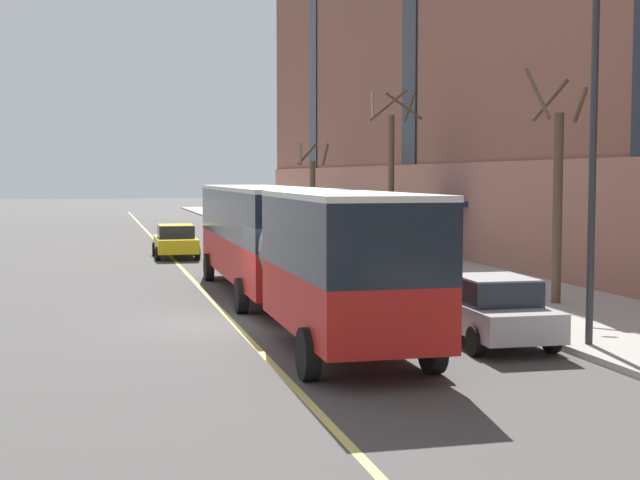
{
  "coord_description": "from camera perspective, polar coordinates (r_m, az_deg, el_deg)",
  "views": [
    {
      "loc": [
        -3.21,
        -22.78,
        3.83
      ],
      "look_at": [
        3.7,
        4.47,
        1.8
      ],
      "focal_mm": 50.0,
      "sensor_mm": 36.0,
      "label": 1
    }
  ],
  "objects": [
    {
      "name": "street_tree_far_uptown",
      "position": [
        40.15,
        4.61,
        4.52
      ],
      "size": [
        2.35,
        2.36,
        7.61
      ],
      "color": "brown",
      "rests_on": "sidewalk"
    },
    {
      "name": "parked_car_silver_1",
      "position": [
        35.37,
        0.15,
        -0.81
      ],
      "size": [
        2.03,
        4.76,
        1.56
      ],
      "color": "#B7B7BC",
      "rests_on": "ground"
    },
    {
      "name": "parked_car_silver_3",
      "position": [
        20.74,
        10.88,
        -4.4
      ],
      "size": [
        2.1,
        4.35,
        1.56
      ],
      "color": "#B7B7BC",
      "rests_on": "ground"
    },
    {
      "name": "lane_centerline",
      "position": [
        26.29,
        -6.53,
        -4.27
      ],
      "size": [
        0.16,
        140.0,
        0.01
      ],
      "primitive_type": "cube",
      "color": "#E0D66B",
      "rests_on": "ground"
    },
    {
      "name": "ground_plane",
      "position": [
        23.32,
        -6.15,
        -5.35
      ],
      "size": [
        260.0,
        260.0,
        0.0
      ],
      "primitive_type": "plane",
      "color": "#4C4947"
    },
    {
      "name": "sidewalk",
      "position": [
        29.03,
        12.12,
        -3.39
      ],
      "size": [
        5.91,
        160.0,
        0.15
      ],
      "primitive_type": "cube",
      "color": "#ADA89E",
      "rests_on": "ground"
    },
    {
      "name": "parked_car_navy_4",
      "position": [
        46.38,
        -3.28,
        0.36
      ],
      "size": [
        2.06,
        4.43,
        1.56
      ],
      "color": "navy",
      "rests_on": "ground"
    },
    {
      "name": "street_tree_far_downtown",
      "position": [
        54.46,
        -0.49,
        3.25
      ],
      "size": [
        1.87,
        1.82,
        5.73
      ],
      "color": "brown",
      "rests_on": "sidewalk"
    },
    {
      "name": "taxi_cab",
      "position": [
        42.18,
        -9.23,
        -0.06
      ],
      "size": [
        2.06,
        4.45,
        1.56
      ],
      "color": "yellow",
      "rests_on": "ground"
    },
    {
      "name": "street_tree_mid_block",
      "position": [
        26.53,
        14.92,
        3.04
      ],
      "size": [
        1.57,
        1.54,
        6.81
      ],
      "color": "brown",
      "rests_on": "sidewalk"
    },
    {
      "name": "parked_car_silver_2",
      "position": [
        28.24,
        3.54,
        -2.07
      ],
      "size": [
        1.99,
        4.8,
        1.56
      ],
      "color": "#B7B7BC",
      "rests_on": "ground"
    },
    {
      "name": "street_lamp",
      "position": [
        20.01,
        17.42,
        6.79
      ],
      "size": [
        0.36,
        1.48,
        7.75
      ],
      "color": "#2D2D30",
      "rests_on": "sidewalk"
    },
    {
      "name": "city_bus",
      "position": [
        25.04,
        -2.29,
        0.0
      ],
      "size": [
        2.95,
        19.73,
        3.48
      ],
      "color": "red",
      "rests_on": "ground"
    }
  ]
}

